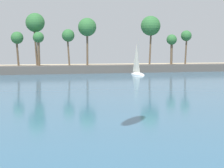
% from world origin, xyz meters
% --- Properties ---
extents(sea, '(220.00, 108.84, 0.06)m').
position_xyz_m(sea, '(0.00, 61.17, 0.03)').
color(sea, '#33607F').
rests_on(sea, ground).
extents(palm_headland, '(114.82, 6.48, 13.35)m').
position_xyz_m(palm_headland, '(-1.65, 75.62, 3.82)').
color(palm_headland, '#514C47').
rests_on(palm_headland, ground).
extents(sailboat_near_shore, '(2.32, 5.70, 8.03)m').
position_xyz_m(sailboat_near_shore, '(22.28, 66.36, 0.78)').
color(sailboat_near_shore, white).
rests_on(sailboat_near_shore, sea).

